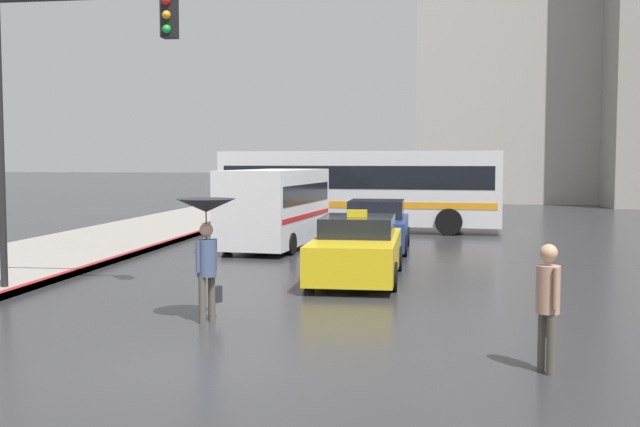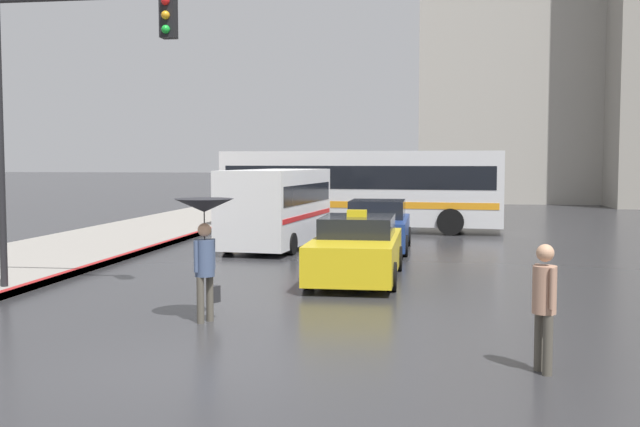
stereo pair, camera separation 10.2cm
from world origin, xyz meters
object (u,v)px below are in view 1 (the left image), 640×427
object	(u,v)px
sedan_red	(376,227)
traffic_light	(66,80)
pedestrian_with_umbrella	(206,226)
city_bus	(360,186)
pedestrian_man	(548,298)
taxi	(357,250)
ambulance_van	(276,204)

from	to	relation	value
sedan_red	traffic_light	world-z (taller)	traffic_light
traffic_light	pedestrian_with_umbrella	bearing A→B (deg)	-29.87
city_bus	pedestrian_man	distance (m)	19.24
taxi	sedan_red	bearing A→B (deg)	-90.58
pedestrian_with_umbrella	taxi	bearing A→B (deg)	4.34
city_bus	traffic_light	bearing A→B (deg)	168.13
sedan_red	city_bus	size ratio (longest dim) A/B	0.40
pedestrian_with_umbrella	traffic_light	size ratio (longest dim) A/B	0.34
pedestrian_with_umbrella	traffic_light	world-z (taller)	traffic_light
pedestrian_man	sedan_red	bearing A→B (deg)	172.71
taxi	ambulance_van	world-z (taller)	ambulance_van
taxi	sedan_red	xyz separation A→B (m)	(0.06, 5.47, 0.02)
taxi	ambulance_van	xyz separation A→B (m)	(-3.02, 5.72, 0.66)
ambulance_van	taxi	bearing A→B (deg)	123.98
sedan_red	taxi	bearing A→B (deg)	89.42
pedestrian_with_umbrella	ambulance_van	bearing A→B (deg)	32.49
traffic_light	pedestrian_man	bearing A→B (deg)	-26.27
sedan_red	pedestrian_with_umbrella	distance (m)	10.55
sedan_red	ambulance_van	size ratio (longest dim) A/B	0.75
city_bus	taxi	bearing A→B (deg)	-170.42
sedan_red	city_bus	world-z (taller)	city_bus
ambulance_van	pedestrian_with_umbrella	size ratio (longest dim) A/B	2.77
sedan_red	city_bus	distance (m)	6.42
ambulance_van	pedestrian_with_umbrella	distance (m)	10.61
sedan_red	pedestrian_man	distance (m)	12.89
ambulance_van	pedestrian_man	size ratio (longest dim) A/B	3.47
city_bus	pedestrian_with_umbrella	bearing A→B (deg)	-178.83
pedestrian_man	traffic_light	world-z (taller)	traffic_light
taxi	traffic_light	xyz separation A→B (m)	(-5.36, -2.92, 3.54)
city_bus	traffic_light	distance (m)	15.49
ambulance_van	pedestrian_man	bearing A→B (deg)	121.51
sedan_red	traffic_light	size ratio (longest dim) A/B	0.70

